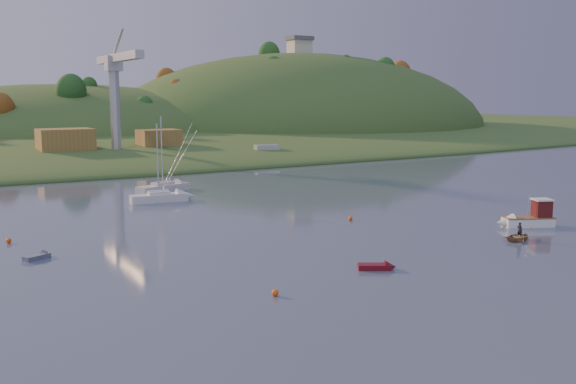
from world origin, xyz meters
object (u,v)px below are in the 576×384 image
fishing_boat (525,218)px  canoe (519,237)px  grey_dinghy (42,256)px  sailboat_near (163,187)px  sailboat_far (159,197)px  red_tender (382,267)px

fishing_boat → canoe: size_ratio=2.05×
grey_dinghy → sailboat_near: bearing=30.4°
sailboat_far → grey_dinghy: sailboat_far is taller
fishing_boat → grey_dinghy: bearing=9.7°
canoe → fishing_boat: bearing=-62.9°
sailboat_near → sailboat_far: size_ratio=1.07×
sailboat_near → sailboat_far: (-3.49, -8.10, -0.03)m
canoe → red_tender: (-18.58, -1.47, -0.11)m
red_tender → sailboat_near: bearing=121.3°
sailboat_near → fishing_boat: bearing=-77.3°
red_tender → grey_dinghy: size_ratio=1.16×
sailboat_near → red_tender: (0.76, -50.10, -0.50)m
sailboat_far → grey_dinghy: (-19.17, -23.70, -0.49)m
sailboat_near → grey_dinghy: sailboat_near is taller
sailboat_far → grey_dinghy: bearing=-123.0°
sailboat_far → canoe: sailboat_far is taller
sailboat_far → fishing_boat: bearing=-45.6°
fishing_boat → sailboat_far: sailboat_far is taller
canoe → red_tender: size_ratio=0.98×
canoe → red_tender: bearing=86.1°
fishing_boat → red_tender: fishing_boat is taller
sailboat_near → sailboat_far: bearing=-130.3°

